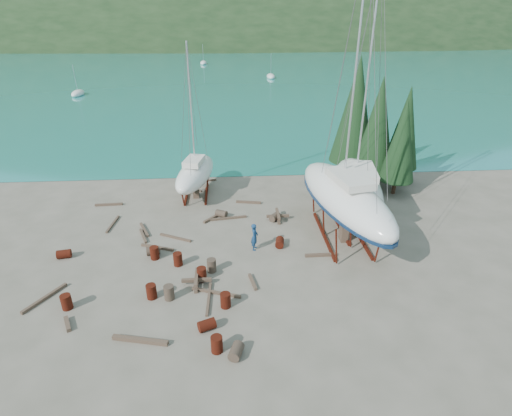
{
  "coord_description": "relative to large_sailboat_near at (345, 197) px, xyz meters",
  "views": [
    {
      "loc": [
        -0.65,
        -22.09,
        14.82
      ],
      "look_at": [
        1.07,
        3.0,
        2.4
      ],
      "focal_mm": 28.0,
      "sensor_mm": 36.0,
      "label": 1
    }
  ],
  "objects": [
    {
      "name": "timber_12",
      "position": [
        -13.2,
        -0.84,
        -3.05
      ],
      "size": [
        2.37,
        1.03,
        0.17
      ],
      "primitive_type": "cube",
      "rotation": [
        0.0,
        0.0,
        1.21
      ],
      "color": "brown",
      "rests_on": "ground"
    },
    {
      "name": "drum_7",
      "position": [
        -8.45,
        -7.27,
        -2.7
      ],
      "size": [
        0.58,
        0.58,
        0.88
      ],
      "primitive_type": "cylinder",
      "color": "#551A0E",
      "rests_on": "ground"
    },
    {
      "name": "far_house_right",
      "position": [
        22.69,
        187.19,
        -0.21
      ],
      "size": [
        6.6,
        5.6,
        5.6
      ],
      "color": "beige",
      "rests_on": "ground"
    },
    {
      "name": "timber_3",
      "position": [
        -9.42,
        -6.62,
        -3.06
      ],
      "size": [
        0.26,
        2.87,
        0.15
      ],
      "primitive_type": "cube",
      "rotation": [
        0.0,
        0.0,
        3.1
      ],
      "color": "brown",
      "rests_on": "ground"
    },
    {
      "name": "timber_16",
      "position": [
        -12.71,
        -9.65,
        -3.02
      ],
      "size": [
        2.87,
        0.86,
        0.23
      ],
      "primitive_type": "cube",
      "rotation": [
        0.0,
        0.0,
        1.35
      ],
      "color": "brown",
      "rests_on": "ground"
    },
    {
      "name": "drum_8",
      "position": [
        -13.15,
        -2.11,
        -2.7
      ],
      "size": [
        0.58,
        0.58,
        0.88
      ],
      "primitive_type": "cylinder",
      "color": "#551A0E",
      "rests_on": "ground"
    },
    {
      "name": "timber_8",
      "position": [
        -9.48,
        3.31,
        -3.04
      ],
      "size": [
        1.45,
        1.59,
        0.19
      ],
      "primitive_type": "cube",
      "rotation": [
        0.0,
        0.0,
        2.41
      ],
      "color": "brown",
      "rests_on": "ground"
    },
    {
      "name": "cypress_near_right",
      "position": [
        5.19,
        9.19,
        2.65
      ],
      "size": [
        3.6,
        3.6,
        10.0
      ],
      "color": "black",
      "rests_on": "ground"
    },
    {
      "name": "cypress_back_left",
      "position": [
        3.69,
        11.19,
        3.52
      ],
      "size": [
        4.14,
        4.14,
        11.5
      ],
      "color": "black",
      "rests_on": "ground"
    },
    {
      "name": "drum_2",
      "position": [
        -19.21,
        -1.6,
        -2.85
      ],
      "size": [
        0.97,
        0.73,
        0.58
      ],
      "primitive_type": "cylinder",
      "rotation": [
        1.57,
        0.0,
        1.76
      ],
      "color": "#551A0E",
      "rests_on": "ground"
    },
    {
      "name": "moored_boat_left",
      "position": [
        -37.31,
        57.19,
        -2.75
      ],
      "size": [
        2.0,
        5.0,
        6.05
      ],
      "color": "white",
      "rests_on": "ground"
    },
    {
      "name": "drum_16",
      "position": [
        -11.66,
        -6.37,
        -2.7
      ],
      "size": [
        0.58,
        0.58,
        0.88
      ],
      "primitive_type": "cylinder",
      "color": "#2D2823",
      "rests_on": "ground"
    },
    {
      "name": "ground",
      "position": [
        -7.31,
        -2.81,
        -3.14
      ],
      "size": [
        600.0,
        600.0,
        0.0
      ],
      "primitive_type": "plane",
      "color": "#5A5547",
      "rests_on": "ground"
    },
    {
      "name": "drum_9",
      "position": [
        -8.79,
        3.61,
        -2.85
      ],
      "size": [
        1.05,
        0.92,
        0.58
      ],
      "primitive_type": "cylinder",
      "rotation": [
        1.57,
        0.0,
        1.1
      ],
      "color": "#2D2823",
      "rests_on": "ground"
    },
    {
      "name": "timber_13",
      "position": [
        -16.74,
        -8.22,
        -3.03
      ],
      "size": [
        0.71,
        1.11,
        0.22
      ],
      "primitive_type": "cube",
      "rotation": [
        0.0,
        0.0,
        0.47
      ],
      "color": "brown",
      "rests_on": "ground"
    },
    {
      "name": "timber_15",
      "position": [
        -17.16,
        2.84,
        -3.06
      ],
      "size": [
        0.41,
        2.63,
        0.15
      ],
      "primitive_type": "cube",
      "rotation": [
        0.0,
        0.0,
        3.04
      ],
      "color": "brown",
      "rests_on": "ground"
    },
    {
      "name": "bay_water",
      "position": [
        -7.31,
        312.19,
        -3.13
      ],
      "size": [
        700.0,
        700.0,
        0.0
      ],
      "primitive_type": "plane",
      "color": "teal",
      "rests_on": "ground"
    },
    {
      "name": "timber_0",
      "position": [
        -11.51,
        9.5,
        -3.07
      ],
      "size": [
        1.83,
        1.86,
        0.14
      ],
      "primitive_type": "cube",
      "rotation": [
        0.0,
        0.0,
        0.78
      ],
      "color": "brown",
      "rests_on": "ground"
    },
    {
      "name": "large_sailboat_far",
      "position": [
        1.4,
        1.7,
        -0.14
      ],
      "size": [
        5.28,
        12.01,
        18.35
      ],
      "rotation": [
        0.0,
        0.0,
        -0.17
      ],
      "color": "white",
      "rests_on": "ground"
    },
    {
      "name": "timber_2",
      "position": [
        -18.36,
        6.37,
        -3.04
      ],
      "size": [
        2.29,
        0.29,
        0.19
      ],
      "primitive_type": "cube",
      "rotation": [
        0.0,
        0.0,
        1.62
      ],
      "color": "brown",
      "rests_on": "ground"
    },
    {
      "name": "timber_9",
      "position": [
        -10.64,
        11.13,
        -3.06
      ],
      "size": [
        2.59,
        0.66,
        0.15
      ],
      "primitive_type": "cube",
      "rotation": [
        0.0,
        0.0,
        1.77
      ],
      "color": "brown",
      "rests_on": "ground"
    },
    {
      "name": "far_house_center",
      "position": [
        -27.31,
        187.19,
        -0.21
      ],
      "size": [
        6.6,
        5.6,
        5.6
      ],
      "color": "beige",
      "rests_on": "ground"
    },
    {
      "name": "drum_3",
      "position": [
        -8.87,
        -10.5,
        -2.7
      ],
      "size": [
        0.58,
        0.58,
        0.88
      ],
      "primitive_type": "cylinder",
      "color": "#551A0E",
      "rests_on": "ground"
    },
    {
      "name": "far_house_left",
      "position": [
        -67.31,
        187.19,
        -0.21
      ],
      "size": [
        6.6,
        5.6,
        5.6
      ],
      "color": "beige",
      "rests_on": "ground"
    },
    {
      "name": "timber_7",
      "position": [
        -6.82,
        -5.23,
        -3.05
      ],
      "size": [
        0.48,
        1.56,
        0.17
      ],
      "primitive_type": "cube",
      "rotation": [
        0.0,
        0.0,
        0.2
      ],
      "color": "brown",
      "rests_on": "ground"
    },
    {
      "name": "cypress_far_right",
      "position": [
        8.19,
        10.19,
        2.07
      ],
      "size": [
        3.24,
        3.24,
        9.0
      ],
      "color": "black",
      "rests_on": "ground"
    },
    {
      "name": "timber_pile_aft",
      "position": [
        -4.33,
        2.88,
        -2.84
      ],
      "size": [
        1.8,
        1.8,
        0.6
      ],
      "color": "brown",
      "rests_on": "ground"
    },
    {
      "name": "large_sailboat_near",
      "position": [
        0.0,
        0.0,
        0.0
      ],
      "size": [
        5.9,
        12.84,
        19.5
      ],
      "rotation": [
        0.0,
        0.0,
        0.19
      ],
      "color": "white",
      "rests_on": "ground"
    },
    {
      "name": "timber_4",
      "position": [
        -14.56,
        1.76,
        -3.05
      ],
      "size": [
        1.04,
        2.07,
        0.17
      ],
      "primitive_type": "cube",
      "rotation": [
        0.0,
        0.0,
        0.42
      ],
      "color": "brown",
      "rests_on": "ground"
    },
    {
      "name": "timber_17",
      "position": [
        -14.48,
        0.85,
        -3.06
      ],
      "size": [
        0.9,
        2.0,
        0.16
      ],
      "primitive_type": "cube",
      "rotation": [
        0.0,
        0.0,
        0.37
      ],
      "color": "brown",
      "rests_on": "ground"
    },
    {
      "name": "timber_6",
      "position": [
        -6.49,
        6.02,
        -3.04
      ],
      "size": [
        2.14,
        0.57,
        0.19
      ],
      "primitive_type": "cube",
      "rotation": [
        0.0,
        0.0,
        1.39
      ],
      "color": "brown",
      "rests_on": "ground"
    },
    {
      "name": "moored_boat_far",
      "position": [
        -15.31,
        107.19,
        -2.75
      ],
      "size": [
        2.0,
        5.0,
        6.05
      ],
      "color": "white",
      "rests_on": "ground"
    },
    {
      "name": "drum_6",
      "position": [
        -4.67,
        -1.1,
        -2.85
      ],
      "size": [
        0.72,
        0.97,
        0.58
      ],
      "primitive_type": "cylinder",
      "rotation": [
        1.57,
        0.0,
        -0.17
      ],
      "color": "#551A0E",
      "rests_on": "ground"
    },
    {
      "name": "drum_5",
      "position": [
        -9.32,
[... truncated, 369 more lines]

